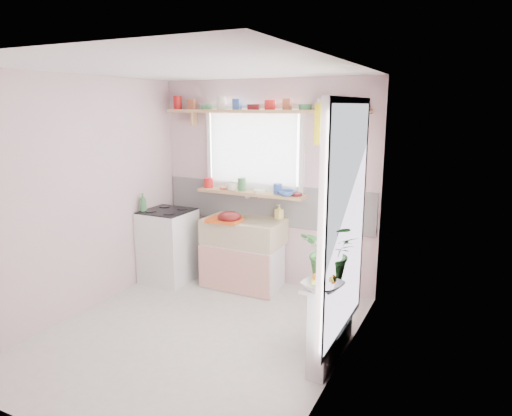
% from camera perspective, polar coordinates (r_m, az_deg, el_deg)
% --- Properties ---
extents(room, '(3.20, 3.20, 3.20)m').
position_cam_1_polar(room, '(4.65, 4.75, 2.56)').
color(room, silver).
rests_on(room, ground).
extents(sink_unit, '(0.95, 0.65, 1.11)m').
position_cam_1_polar(sink_unit, '(5.59, -1.54, -5.59)').
color(sink_unit, white).
rests_on(sink_unit, ground).
extents(cooker, '(0.58, 0.58, 0.93)m').
position_cam_1_polar(cooker, '(5.88, -10.91, -4.61)').
color(cooker, white).
rests_on(cooker, ground).
extents(radiator_ledge, '(0.22, 0.95, 0.78)m').
position_cam_1_polar(radiator_ledge, '(4.15, 9.46, -12.98)').
color(radiator_ledge, white).
rests_on(radiator_ledge, ground).
extents(windowsill, '(1.40, 0.22, 0.04)m').
position_cam_1_polar(windowsill, '(5.58, -0.69, 1.88)').
color(windowsill, tan).
rests_on(windowsill, room).
extents(pine_shelf, '(2.52, 0.24, 0.04)m').
position_cam_1_polar(pine_shelf, '(5.40, 0.68, 11.99)').
color(pine_shelf, tan).
rests_on(pine_shelf, room).
extents(shelf_crockery, '(2.47, 0.11, 0.12)m').
position_cam_1_polar(shelf_crockery, '(5.42, 0.27, 12.77)').
color(shelf_crockery, red).
rests_on(shelf_crockery, pine_shelf).
extents(sill_crockery, '(1.35, 0.11, 0.12)m').
position_cam_1_polar(sill_crockery, '(5.59, -1.15, 2.67)').
color(sill_crockery, red).
rests_on(sill_crockery, windowsill).
extents(dish_tray, '(0.40, 0.32, 0.04)m').
position_cam_1_polar(dish_tray, '(5.39, -3.97, -1.49)').
color(dish_tray, '#E05313').
rests_on(dish_tray, sink_unit).
extents(colander, '(0.29, 0.29, 0.13)m').
position_cam_1_polar(colander, '(5.34, -3.34, -1.11)').
color(colander, '#5D0F10').
rests_on(colander, sink_unit).
extents(jade_plant, '(0.48, 0.42, 0.52)m').
position_cam_1_polar(jade_plant, '(3.74, 9.42, -5.38)').
color(jade_plant, '#2D6A2A').
rests_on(jade_plant, radiator_ledge).
extents(fruit_bowl, '(0.38, 0.38, 0.07)m').
position_cam_1_polar(fruit_bowl, '(3.63, 8.31, -9.68)').
color(fruit_bowl, silver).
rests_on(fruit_bowl, radiator_ledge).
extents(herb_pot, '(0.13, 0.10, 0.21)m').
position_cam_1_polar(herb_pot, '(3.64, 8.57, -8.48)').
color(herb_pot, '#3C6D2B').
rests_on(herb_pot, radiator_ledge).
extents(soap_bottle_sink, '(0.11, 0.11, 0.18)m').
position_cam_1_polar(soap_bottle_sink, '(5.48, 2.91, -0.47)').
color(soap_bottle_sink, '#F5DE6C').
rests_on(soap_bottle_sink, sink_unit).
extents(sill_cup, '(0.17, 0.17, 0.10)m').
position_cam_1_polar(sill_cup, '(5.62, -3.04, 2.68)').
color(sill_cup, beige).
rests_on(sill_cup, windowsill).
extents(sill_bowl, '(0.26, 0.26, 0.06)m').
position_cam_1_polar(sill_bowl, '(5.31, 3.75, 1.88)').
color(sill_bowl, '#365DAF').
rests_on(sill_bowl, windowsill).
extents(shelf_vase, '(0.15, 0.15, 0.13)m').
position_cam_1_polar(shelf_vase, '(5.12, 11.24, 12.69)').
color(shelf_vase, brown).
rests_on(shelf_vase, pine_shelf).
extents(cooker_bottle, '(0.10, 0.11, 0.23)m').
position_cam_1_polar(cooker_bottle, '(5.74, -13.94, 0.68)').
color(cooker_bottle, '#44894C').
rests_on(cooker_bottle, cooker).
extents(fruit, '(0.20, 0.14, 0.10)m').
position_cam_1_polar(fruit, '(3.61, 8.47, -8.77)').
color(fruit, orange).
rests_on(fruit, fruit_bowl).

